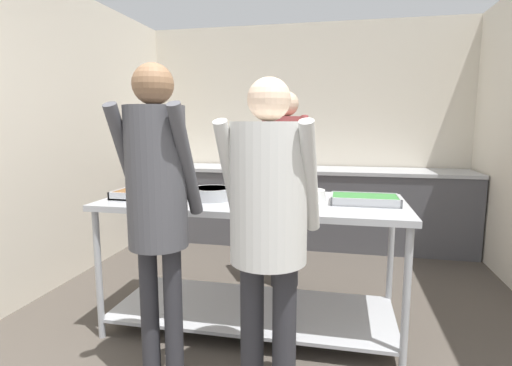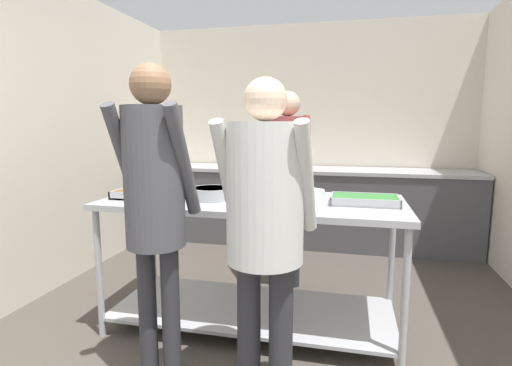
{
  "view_description": "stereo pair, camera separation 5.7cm",
  "coord_description": "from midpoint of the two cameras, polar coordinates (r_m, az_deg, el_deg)",
  "views": [
    {
      "loc": [
        0.47,
        -1.17,
        1.44
      ],
      "look_at": [
        -0.11,
        1.57,
        1.02
      ],
      "focal_mm": 28.0,
      "sensor_mm": 36.0,
      "label": 1
    },
    {
      "loc": [
        0.52,
        -1.16,
        1.44
      ],
      "look_at": [
        -0.11,
        1.57,
        1.02
      ],
      "focal_mm": 28.0,
      "sensor_mm": 36.0,
      "label": 2
    }
  ],
  "objects": [
    {
      "name": "wall_rear",
      "position": [
        5.12,
        6.51,
        7.14
      ],
      "size": [
        4.05,
        0.06,
        2.65
      ],
      "color": "beige",
      "rests_on": "ground_plane"
    },
    {
      "name": "wall_left",
      "position": [
        4.0,
        -26.65,
        5.94
      ],
      "size": [
        0.06,
        4.05,
        2.65
      ],
      "color": "beige",
      "rests_on": "ground_plane"
    },
    {
      "name": "back_counter",
      "position": [
        4.85,
        5.92,
        -3.23
      ],
      "size": [
        3.89,
        0.65,
        0.92
      ],
      "color": "#4C4C51",
      "rests_on": "ground_plane"
    },
    {
      "name": "serving_counter",
      "position": [
        2.82,
        -1.01,
        -8.36
      ],
      "size": [
        2.04,
        0.85,
        0.92
      ],
      "color": "#ADAFB5",
      "rests_on": "ground_plane"
    },
    {
      "name": "serving_tray_vegetables",
      "position": [
        2.92,
        -15.84,
        -1.54
      ],
      "size": [
        0.43,
        0.3,
        0.05
      ],
      "color": "#ADAFB5",
      "rests_on": "serving_counter"
    },
    {
      "name": "sauce_pan",
      "position": [
        2.77,
        -6.88,
        -1.43
      ],
      "size": [
        0.43,
        0.29,
        0.08
      ],
      "color": "#ADAFB5",
      "rests_on": "serving_counter"
    },
    {
      "name": "broccoli_bowl",
      "position": [
        2.46,
        -0.24,
        -2.57
      ],
      "size": [
        0.25,
        0.25,
        0.12
      ],
      "color": "silver",
      "rests_on": "serving_counter"
    },
    {
      "name": "plate_stack",
      "position": [
        2.74,
        6.93,
        -1.72
      ],
      "size": [
        0.23,
        0.23,
        0.07
      ],
      "color": "white",
      "rests_on": "serving_counter"
    },
    {
      "name": "serving_tray_roast",
      "position": [
        2.69,
        14.69,
        -2.34
      ],
      "size": [
        0.43,
        0.26,
        0.05
      ],
      "color": "#ADAFB5",
      "rests_on": "serving_counter"
    },
    {
      "name": "guest_serving_left",
      "position": [
        2.14,
        -14.7,
        -1.09
      ],
      "size": [
        0.41,
        0.33,
        1.74
      ],
      "color": "#2D2D33",
      "rests_on": "ground_plane"
    },
    {
      "name": "guest_serving_right",
      "position": [
        1.98,
        0.98,
        -3.84
      ],
      "size": [
        0.5,
        0.38,
        1.66
      ],
      "color": "#2D2D33",
      "rests_on": "ground_plane"
    },
    {
      "name": "cook_behind_counter",
      "position": [
        3.44,
        3.78,
        2.3
      ],
      "size": [
        0.46,
        0.4,
        1.71
      ],
      "color": "#2D2D33",
      "rests_on": "ground_plane"
    },
    {
      "name": "water_bottle",
      "position": [
        4.7,
        4.55,
        3.29
      ],
      "size": [
        0.08,
        0.08,
        0.22
      ],
      "color": "silver",
      "rests_on": "back_counter"
    }
  ]
}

